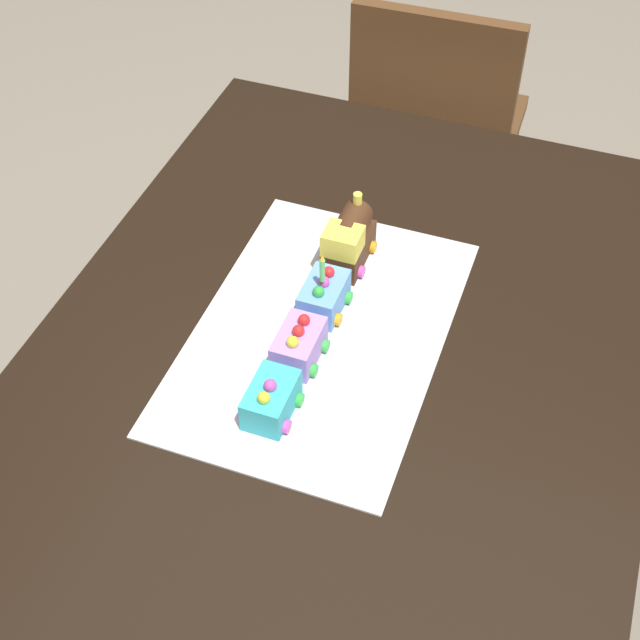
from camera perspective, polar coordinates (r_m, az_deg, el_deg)
ground_plane at (r=2.11m, az=1.04°, el=-15.49°), size 8.00×8.00×0.00m
dining_table at (r=1.58m, az=1.35°, el=-4.60°), size 1.40×1.00×0.74m
chair at (r=2.45m, az=7.20°, el=11.53°), size 0.41×0.41×0.86m
cake_board at (r=1.52m, az=-0.00°, el=-0.83°), size 0.60×0.40×0.00m
cake_locomotive at (r=1.62m, az=1.79°, el=4.99°), size 0.14×0.08×0.12m
cake_car_hopper_sky_blue at (r=1.54m, az=0.23°, el=1.51°), size 0.10×0.08×0.07m
cake_car_flatbed_lavender at (r=1.46m, az=-1.33°, el=-1.55°), size 0.10×0.08×0.07m
cake_car_tanker_turquoise at (r=1.39m, az=-3.07°, el=-4.97°), size 0.10×0.08×0.07m
birthday_candle at (r=1.49m, az=0.14°, el=3.24°), size 0.01×0.01×0.06m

